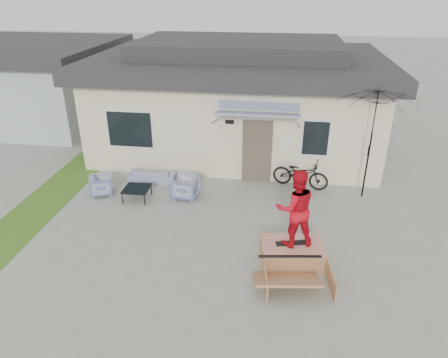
# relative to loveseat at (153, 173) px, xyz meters

# --- Properties ---
(ground) EXTENTS (90.00, 90.00, 0.00)m
(ground) POSITION_rel_loveseat_xyz_m (2.38, -3.96, -0.30)
(ground) COLOR gray
(ground) RESTS_ON ground
(grass_strip) EXTENTS (1.40, 8.00, 0.01)m
(grass_strip) POSITION_rel_loveseat_xyz_m (-2.82, -1.96, -0.29)
(grass_strip) COLOR #38601D
(grass_strip) RESTS_ON ground
(house) EXTENTS (10.80, 8.49, 4.10)m
(house) POSITION_rel_loveseat_xyz_m (2.38, 4.03, 1.64)
(house) COLOR beige
(house) RESTS_ON ground
(neighbor_house) EXTENTS (8.60, 7.60, 3.50)m
(neighbor_house) POSITION_rel_loveseat_xyz_m (-8.12, 6.04, 1.49)
(neighbor_house) COLOR #A4B1B9
(neighbor_house) RESTS_ON ground
(loveseat) EXTENTS (1.53, 0.48, 0.60)m
(loveseat) POSITION_rel_loveseat_xyz_m (0.00, 0.00, 0.00)
(loveseat) COLOR #3B4F8C
(loveseat) RESTS_ON ground
(armchair_left) EXTENTS (0.82, 0.84, 0.68)m
(armchair_left) POSITION_rel_loveseat_xyz_m (-1.31, -1.09, 0.04)
(armchair_left) COLOR #3B4F8C
(armchair_left) RESTS_ON ground
(armchair_right) EXTENTS (0.76, 0.80, 0.75)m
(armchair_right) POSITION_rel_loveseat_xyz_m (1.32, -0.92, 0.08)
(armchair_right) COLOR #3B4F8C
(armchair_right) RESTS_ON ground
(coffee_table) EXTENTS (0.77, 0.77, 0.38)m
(coffee_table) POSITION_rel_loveseat_xyz_m (-0.11, -1.27, -0.11)
(coffee_table) COLOR black
(coffee_table) RESTS_ON ground
(bicycle) EXTENTS (1.89, 1.06, 1.15)m
(bicycle) POSITION_rel_loveseat_xyz_m (4.80, 0.27, 0.28)
(bicycle) COLOR black
(bicycle) RESTS_ON ground
(patio_umbrella) EXTENTS (2.55, 2.40, 2.20)m
(patio_umbrella) POSITION_rel_loveseat_xyz_m (6.70, -0.12, 1.45)
(patio_umbrella) COLOR black
(patio_umbrella) RESTS_ON ground
(skate_ramp) EXTENTS (1.66, 2.06, 0.47)m
(skate_ramp) POSITION_rel_loveseat_xyz_m (4.52, -3.72, -0.06)
(skate_ramp) COLOR #A06C45
(skate_ramp) RESTS_ON ground
(skateboard) EXTENTS (0.81, 0.39, 0.05)m
(skateboard) POSITION_rel_loveseat_xyz_m (4.51, -3.67, 0.20)
(skateboard) COLOR black
(skateboard) RESTS_ON skate_ramp
(skater) EXTENTS (1.07, 0.92, 1.86)m
(skater) POSITION_rel_loveseat_xyz_m (4.51, -3.67, 1.15)
(skater) COLOR red
(skater) RESTS_ON skateboard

